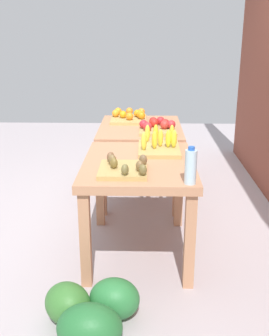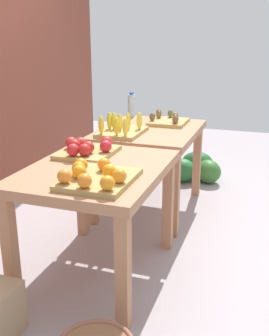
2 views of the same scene
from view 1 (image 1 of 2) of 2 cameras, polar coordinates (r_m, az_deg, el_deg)
name	(u,v)px [view 1 (image 1 of 2)]	position (r m, az deg, el deg)	size (l,w,h in m)	color
ground_plane	(139,219)	(3.80, 0.67, -7.04)	(8.00, 8.00, 0.00)	#AA9FA4
display_table_left	(140,137)	(4.11, 0.81, 4.32)	(1.04, 0.80, 0.74)	tan
display_table_right	(139,175)	(3.04, 0.57, -0.94)	(1.04, 0.80, 0.74)	tan
orange_bin	(130,117)	(4.34, -0.68, 7.07)	(0.45, 0.36, 0.11)	tan
apple_bin	(158,127)	(3.88, 3.20, 5.69)	(0.41, 0.37, 0.11)	tan
banana_crate	(159,145)	(3.26, 3.41, 3.23)	(0.44, 0.32, 0.17)	tan
kiwi_bin	(124,168)	(2.76, -1.45, 0.00)	(0.36, 0.33, 0.10)	tan
water_bottle	(191,166)	(2.56, 7.73, 0.21)	(0.07, 0.07, 0.24)	silver
watermelon_pile	(91,311)	(2.50, -5.98, -19.02)	(0.54, 0.62, 0.27)	#246631
wicker_basket	(112,161)	(5.08, -3.06, 1.03)	(0.36, 0.36, 0.21)	#906141
cardboard_produce_box	(166,159)	(5.03, 4.31, 1.25)	(0.40, 0.30, 0.29)	tan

